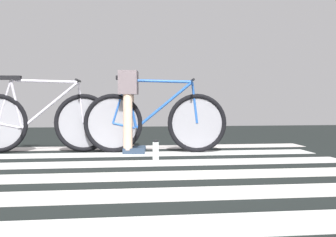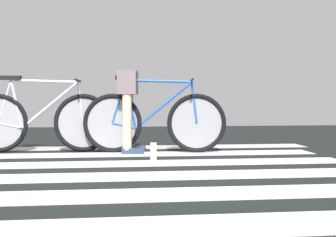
{
  "view_description": "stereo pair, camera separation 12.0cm",
  "coord_description": "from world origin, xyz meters",
  "px_view_note": "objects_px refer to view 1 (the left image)",
  "views": [
    {
      "loc": [
        -0.02,
        -3.7,
        0.66
      ],
      "look_at": [
        0.76,
        2.01,
        0.42
      ],
      "focal_mm": 48.05,
      "sensor_mm": 36.0,
      "label": 1
    },
    {
      "loc": [
        0.1,
        -3.7,
        0.66
      ],
      "look_at": [
        0.76,
        2.01,
        0.42
      ],
      "focal_mm": 48.05,
      "sensor_mm": 36.0,
      "label": 2
    }
  ],
  "objects_px": {
    "bicycle_1_of_2": "(155,121)",
    "bicycle_2_of_2": "(41,121)",
    "water_bottle": "(156,151)",
    "cyclist_1_of_2": "(129,100)"
  },
  "relations": [
    {
      "from": "bicycle_1_of_2",
      "to": "bicycle_2_of_2",
      "type": "xyz_separation_m",
      "value": [
        -1.37,
        0.21,
        0.0
      ]
    },
    {
      "from": "bicycle_2_of_2",
      "to": "water_bottle",
      "type": "distance_m",
      "value": 1.66
    },
    {
      "from": "bicycle_1_of_2",
      "to": "water_bottle",
      "type": "xyz_separation_m",
      "value": [
        -0.07,
        -0.78,
        -0.28
      ]
    },
    {
      "from": "bicycle_1_of_2",
      "to": "water_bottle",
      "type": "height_order",
      "value": "bicycle_1_of_2"
    },
    {
      "from": "bicycle_1_of_2",
      "to": "cyclist_1_of_2",
      "type": "bearing_deg",
      "value": -180.0
    },
    {
      "from": "bicycle_1_of_2",
      "to": "cyclist_1_of_2",
      "type": "height_order",
      "value": "cyclist_1_of_2"
    },
    {
      "from": "bicycle_1_of_2",
      "to": "cyclist_1_of_2",
      "type": "xyz_separation_m",
      "value": [
        -0.31,
        0.04,
        0.25
      ]
    },
    {
      "from": "cyclist_1_of_2",
      "to": "water_bottle",
      "type": "distance_m",
      "value": 1.01
    },
    {
      "from": "bicycle_2_of_2",
      "to": "water_bottle",
      "type": "bearing_deg",
      "value": -35.43
    },
    {
      "from": "water_bottle",
      "to": "bicycle_2_of_2",
      "type": "bearing_deg",
      "value": 142.65
    }
  ]
}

